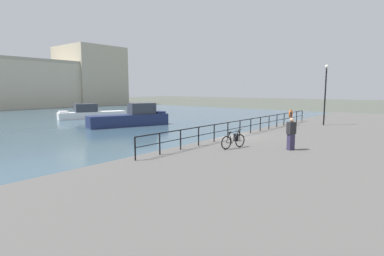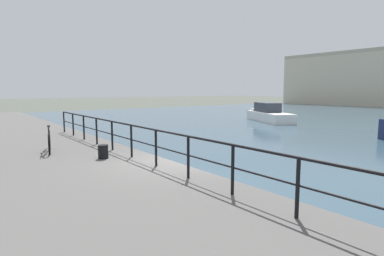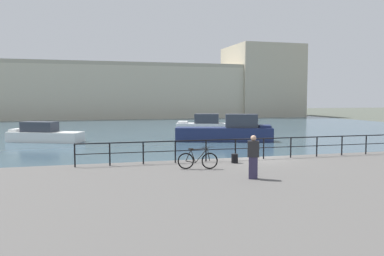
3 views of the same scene
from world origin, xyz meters
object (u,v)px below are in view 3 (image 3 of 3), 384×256
(moored_cabin_cruiser, at_px, (228,132))
(standing_person, at_px, (253,157))
(harbor_building, at_px, (160,90))
(parked_bicycle, at_px, (198,160))
(mooring_bollard, at_px, (235,158))
(moored_blue_motorboat, at_px, (43,134))
(moored_red_daysailer, at_px, (212,125))

(moored_cabin_cruiser, relative_size, standing_person, 5.37)
(harbor_building, xyz_separation_m, standing_person, (-9.52, -67.42, -3.88))
(moored_cabin_cruiser, bearing_deg, parked_bicycle, -95.81)
(mooring_bollard, bearing_deg, moored_blue_motorboat, 116.20)
(moored_blue_motorboat, bearing_deg, mooring_bollard, 142.16)
(harbor_building, relative_size, mooring_bollard, 167.70)
(moored_cabin_cruiser, relative_size, mooring_bollard, 20.64)
(moored_cabin_cruiser, bearing_deg, standing_person, -89.43)
(parked_bicycle, height_order, mooring_bollard, parked_bicycle)
(moored_red_daysailer, height_order, standing_person, standing_person)
(moored_red_daysailer, height_order, parked_bicycle, moored_red_daysailer)
(moored_blue_motorboat, xyz_separation_m, mooring_bollard, (10.39, -21.11, 0.42))
(moored_red_daysailer, bearing_deg, moored_blue_motorboat, 41.48)
(moored_blue_motorboat, xyz_separation_m, standing_person, (9.68, -24.82, 1.06))
(moored_red_daysailer, distance_m, parked_bicycle, 31.47)
(moored_blue_motorboat, height_order, parked_bicycle, parked_bicycle)
(harbor_building, distance_m, moored_red_daysailer, 35.51)
(harbor_building, height_order, moored_cabin_cruiser, harbor_building)
(moored_red_daysailer, relative_size, standing_person, 5.53)
(moored_red_daysailer, bearing_deg, harbor_building, -70.93)
(moored_blue_motorboat, bearing_deg, standing_person, 137.27)
(moored_cabin_cruiser, height_order, parked_bicycle, moored_cabin_cruiser)
(moored_red_daysailer, xyz_separation_m, parked_bicycle, (-10.52, -29.66, 0.55))
(moored_cabin_cruiser, bearing_deg, moored_red_daysailer, 97.34)
(harbor_building, xyz_separation_m, mooring_bollard, (-8.81, -63.72, -4.52))
(harbor_building, bearing_deg, moored_cabin_cruiser, -93.41)
(harbor_building, relative_size, standing_person, 43.66)
(moored_cabin_cruiser, bearing_deg, mooring_bollard, -90.94)
(moored_blue_motorboat, height_order, standing_person, standing_person)
(moored_cabin_cruiser, relative_size, parked_bicycle, 5.23)
(mooring_bollard, bearing_deg, parked_bicycle, -153.15)
(moored_cabin_cruiser, height_order, moored_blue_motorboat, moored_cabin_cruiser)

